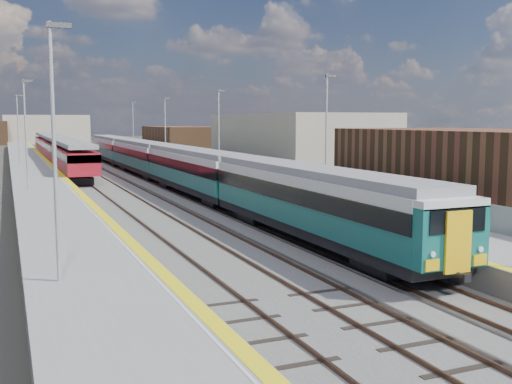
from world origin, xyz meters
TOP-DOWN VIEW (x-y plane):
  - ground at (0.00, 50.00)m, footprint 320.00×320.00m
  - ballast_bed at (-2.25, 52.50)m, footprint 10.50×155.00m
  - tracks at (-1.65, 54.18)m, footprint 8.96×160.00m
  - platform_right at (5.28, 52.49)m, footprint 4.70×155.00m
  - platform_left at (-9.05, 52.49)m, footprint 4.30×155.00m
  - green_train at (1.50, 42.53)m, footprint 2.73×76.10m
  - red_train at (-5.50, 69.89)m, footprint 2.81×57.02m
  - tree_d at (19.75, 64.11)m, footprint 4.58×4.58m

SIDE VIEW (x-z plane):
  - ground at x=0.00m, z-range 0.00..0.00m
  - ballast_bed at x=-2.25m, z-range 0.00..0.06m
  - tracks at x=-1.65m, z-range 0.02..0.19m
  - platform_left at x=-9.05m, z-range -3.74..4.78m
  - platform_right at x=5.28m, z-range -3.72..4.80m
  - red_train at x=-5.50m, z-range 0.32..3.87m
  - green_train at x=1.50m, z-range 0.61..3.62m
  - tree_d at x=19.75m, z-range 0.80..7.01m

